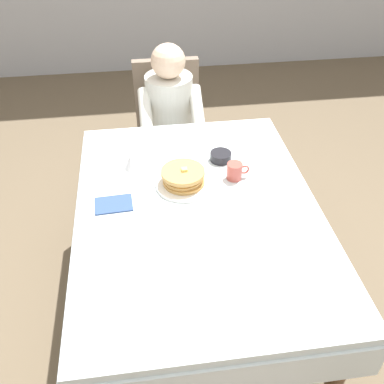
% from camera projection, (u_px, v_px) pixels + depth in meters
% --- Properties ---
extents(ground_plane, '(14.00, 14.00, 0.00)m').
position_uv_depth(ground_plane, '(197.00, 306.00, 2.42)').
color(ground_plane, brown).
extents(dining_table_main, '(1.12, 1.52, 0.74)m').
position_uv_depth(dining_table_main, '(198.00, 221.00, 2.01)').
color(dining_table_main, silver).
rests_on(dining_table_main, ground).
extents(chair_diner, '(0.44, 0.45, 0.93)m').
position_uv_depth(chair_diner, '(169.00, 121.00, 2.98)').
color(chair_diner, '#7A6B5B').
rests_on(chair_diner, ground).
extents(diner_person, '(0.40, 0.43, 1.12)m').
position_uv_depth(diner_person, '(170.00, 114.00, 2.78)').
color(diner_person, silver).
rests_on(diner_person, ground).
extents(plate_breakfast, '(0.28, 0.28, 0.02)m').
position_uv_depth(plate_breakfast, '(185.00, 184.00, 2.08)').
color(plate_breakfast, white).
rests_on(plate_breakfast, dining_table_main).
extents(breakfast_stack, '(0.21, 0.21, 0.08)m').
position_uv_depth(breakfast_stack, '(183.00, 176.00, 2.05)').
color(breakfast_stack, tan).
rests_on(breakfast_stack, plate_breakfast).
extents(cup_coffee, '(0.11, 0.08, 0.08)m').
position_uv_depth(cup_coffee, '(235.00, 171.00, 2.10)').
color(cup_coffee, '#B24C42').
rests_on(cup_coffee, dining_table_main).
extents(bowl_butter, '(0.11, 0.11, 0.04)m').
position_uv_depth(bowl_butter, '(221.00, 156.00, 2.23)').
color(bowl_butter, black).
rests_on(bowl_butter, dining_table_main).
extents(syrup_pitcher, '(0.08, 0.08, 0.07)m').
position_uv_depth(syrup_pitcher, '(131.00, 162.00, 2.17)').
color(syrup_pitcher, silver).
rests_on(syrup_pitcher, dining_table_main).
extents(fork_left_of_plate, '(0.02, 0.18, 0.00)m').
position_uv_depth(fork_left_of_plate, '(146.00, 191.00, 2.04)').
color(fork_left_of_plate, silver).
rests_on(fork_left_of_plate, dining_table_main).
extents(knife_right_of_plate, '(0.04, 0.20, 0.00)m').
position_uv_depth(knife_right_of_plate, '(224.00, 184.00, 2.08)').
color(knife_right_of_plate, silver).
rests_on(knife_right_of_plate, dining_table_main).
extents(spoon_near_edge, '(0.15, 0.06, 0.00)m').
position_uv_depth(spoon_near_edge, '(186.00, 226.00, 1.86)').
color(spoon_near_edge, silver).
rests_on(spoon_near_edge, dining_table_main).
extents(napkin_folded, '(0.18, 0.13, 0.01)m').
position_uv_depth(napkin_folded, '(114.00, 204.00, 1.96)').
color(napkin_folded, '#334C7F').
rests_on(napkin_folded, dining_table_main).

